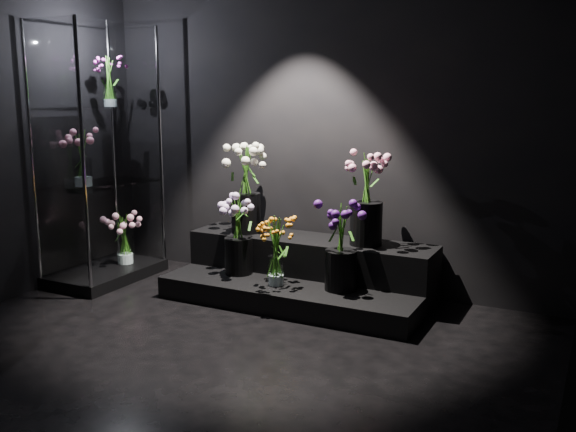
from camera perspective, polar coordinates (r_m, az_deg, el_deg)
The scene contains 12 objects.
floor at distance 3.86m, azimuth -9.68°, elevation -13.63°, with size 4.00×4.00×0.00m, color black.
wall_back at distance 5.24m, azimuth 3.01°, elevation 8.89°, with size 4.00×4.00×0.00m, color black.
display_riser at distance 5.06m, azimuth 1.40°, elevation -5.14°, with size 2.01×0.89×0.45m.
display_case at distance 5.58m, azimuth -16.40°, elevation 5.19°, with size 0.58×0.97×2.14m.
bouquet_orange_bells at distance 4.76m, azimuth -1.08°, elevation -3.00°, with size 0.33×0.33×0.52m.
bouquet_lilac at distance 5.06m, azimuth -4.45°, elevation -1.03°, with size 0.40×0.40×0.64m.
bouquet_purple at distance 4.65m, azimuth 4.75°, elevation -2.38°, with size 0.32×0.32×0.64m.
bouquet_cream_roses at distance 5.26m, azimuth -3.79°, elevation 3.03°, with size 0.50×0.50×0.70m.
bouquet_pink_roses at distance 4.85m, azimuth 7.01°, elevation 2.04°, with size 0.36×0.36×0.70m.
bouquet_case_pink at distance 5.47m, azimuth -17.85°, elevation 4.98°, with size 0.34×0.34×0.45m.
bouquet_case_magenta at distance 5.71m, azimuth -15.61°, elevation 11.45°, with size 0.23×0.23×0.41m.
bouquet_case_base_pink at distance 5.80m, azimuth -14.35°, elevation -1.80°, with size 0.35×0.35×0.46m.
Camera 1 is at (2.12, -2.79, 1.61)m, focal length 40.00 mm.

